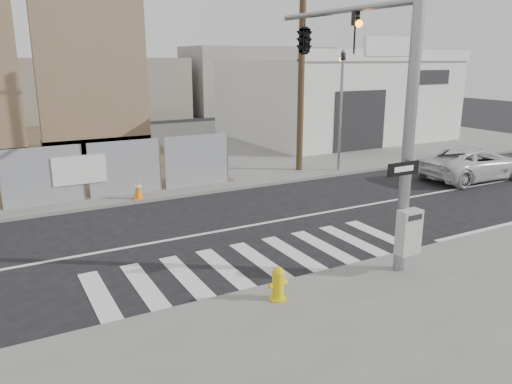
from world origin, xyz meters
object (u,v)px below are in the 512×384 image
suv (473,163)px  signal_pole (335,66)px  fire_hydrant (278,283)px  auto_shop (334,98)px  traffic_cone_d (138,189)px

suv → signal_pole: bearing=107.9°
signal_pole → fire_hydrant: (-3.30, -2.68, -4.31)m
auto_shop → traffic_cone_d: (-15.20, -8.75, -2.07)m
fire_hydrant → traffic_cone_d: (-0.40, 8.95, -0.00)m
signal_pole → auto_shop: bearing=52.5°
suv → fire_hydrant: bearing=114.5°
fire_hydrant → suv: (13.03, 5.61, 0.22)m
fire_hydrant → suv: 14.19m
fire_hydrant → suv: bearing=17.0°
auto_shop → fire_hydrant: size_ratio=16.84×
auto_shop → traffic_cone_d: bearing=-150.1°
signal_pole → auto_shop: size_ratio=0.58×
signal_pole → traffic_cone_d: bearing=120.5°
auto_shop → suv: bearing=-98.3°
signal_pole → auto_shop: (11.50, 15.01, -2.25)m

